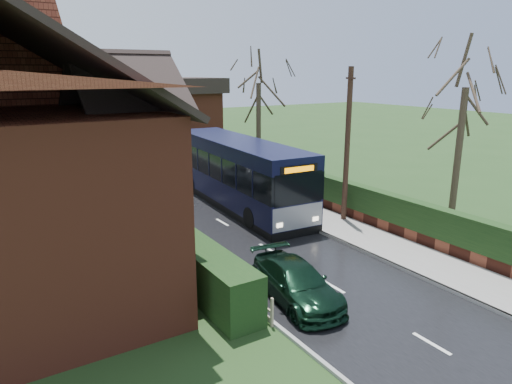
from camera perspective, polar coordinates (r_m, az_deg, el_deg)
ground at (r=17.45m, az=5.13°, el=-9.20°), size 140.00×140.00×0.00m
road at (r=25.64m, az=-8.42°, el=-1.36°), size 6.00×100.00×0.02m
pavement at (r=27.52m, az=-0.31°, el=0.05°), size 2.50×100.00×0.14m
kerb_right at (r=26.93m, az=-2.49°, el=-0.29°), size 0.12×100.00×0.14m
kerb_left at (r=24.64m, az=-14.93°, el=-2.29°), size 0.12×100.00×0.10m
front_hedge at (r=19.62m, az=-13.05°, el=-4.27°), size 1.20×16.00×1.60m
picket_fence at (r=19.97m, az=-10.95°, el=-4.87°), size 0.10×16.00×0.90m
right_wall_hedge at (r=28.12m, az=2.38°, el=2.35°), size 0.60×50.00×1.80m
brick_house at (r=17.66m, az=-28.47°, el=4.19°), size 9.30×14.60×10.30m
bus at (r=24.60m, az=-2.19°, el=2.33°), size 3.42×11.90×3.57m
car_silver at (r=26.38m, az=-15.81°, el=0.29°), size 2.58×4.49×1.44m
car_green at (r=14.82m, az=5.05°, el=-11.18°), size 2.26×4.36×1.21m
car_distant at (r=56.69m, az=-20.01°, el=7.40°), size 1.76×3.89×1.24m
bus_stop_sign at (r=23.01m, az=3.21°, el=1.10°), size 0.14×0.37×2.48m
telegraph_pole at (r=21.86m, az=11.33°, el=5.64°), size 0.41×0.91×7.32m
tree_right_near at (r=22.33m, az=24.88°, el=12.91°), size 4.25×4.25×9.18m
tree_right_far at (r=32.20m, az=0.33°, el=14.23°), size 4.68×4.68×9.04m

